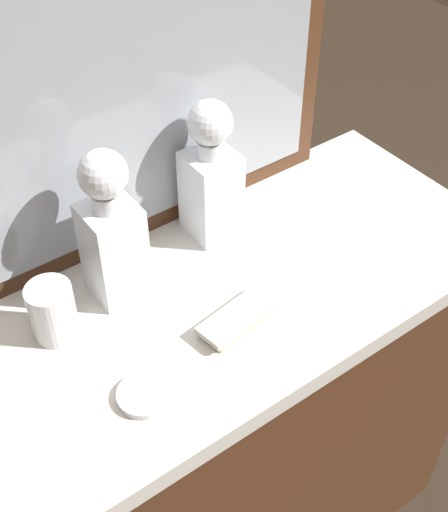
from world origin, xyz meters
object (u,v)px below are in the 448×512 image
crystal_decanter_far_right (211,183)px  silver_brush_right (239,318)px  porcelain_dish (144,395)px  crystal_decanter_right (112,239)px  crystal_tumbler_far_left (53,313)px

crystal_decanter_far_right → silver_brush_right: crystal_decanter_far_right is taller
silver_brush_right → porcelain_dish: bearing=-170.2°
crystal_decanter_right → crystal_decanter_far_right: 0.22m
crystal_tumbler_far_left → porcelain_dish: size_ratio=1.22×
crystal_tumbler_far_left → silver_brush_right: size_ratio=0.65×
crystal_tumbler_far_left → porcelain_dish: bearing=-76.3°
crystal_decanter_far_right → crystal_tumbler_far_left: (-0.35, -0.06, -0.06)m
crystal_decanter_right → silver_brush_right: 0.24m
crystal_decanter_far_right → porcelain_dish: crystal_decanter_far_right is taller
crystal_decanter_right → porcelain_dish: size_ratio=3.45×
crystal_decanter_right → crystal_decanter_far_right: (0.22, 0.03, -0.00)m
crystal_decanter_right → silver_brush_right: (0.12, -0.19, -0.10)m
crystal_tumbler_far_left → porcelain_dish: crystal_tumbler_far_left is taller
crystal_decanter_far_right → silver_brush_right: bearing=-114.7°
crystal_tumbler_far_left → porcelain_dish: 0.20m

